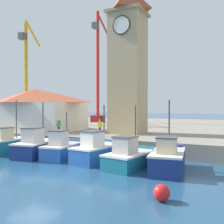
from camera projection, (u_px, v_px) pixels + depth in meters
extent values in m
plane|color=navy|center=(34.00, 174.00, 15.40)|extent=(300.00, 300.00, 0.00)
cube|color=gray|center=(164.00, 129.00, 40.46)|extent=(120.00, 40.00, 1.23)
cube|color=#196B7F|center=(11.00, 146.00, 22.83)|extent=(2.06, 4.42, 1.12)
cube|color=#196B7F|center=(29.00, 136.00, 24.44)|extent=(1.50, 0.72, 0.24)
cube|color=silver|center=(11.00, 139.00, 22.82)|extent=(2.12, 4.48, 0.12)
cube|color=beige|center=(4.00, 134.00, 22.17)|extent=(1.13, 1.37, 0.94)
cube|color=#4C4C51|center=(4.00, 128.00, 22.16)|extent=(1.22, 1.45, 0.08)
cylinder|color=#4C4742|center=(16.00, 119.00, 23.25)|extent=(0.10, 0.10, 3.34)
torus|color=black|center=(7.00, 145.00, 23.50)|extent=(0.16, 0.53, 0.52)
cube|color=navy|center=(39.00, 149.00, 21.37)|extent=(2.72, 5.06, 1.10)
cube|color=navy|center=(53.00, 138.00, 23.41)|extent=(1.75, 0.86, 0.24)
cube|color=silver|center=(39.00, 141.00, 21.36)|extent=(2.78, 5.13, 0.12)
cube|color=beige|center=(33.00, 135.00, 20.55)|extent=(1.40, 1.61, 1.07)
cube|color=#4C4C51|center=(33.00, 128.00, 20.54)|extent=(1.49, 1.71, 0.08)
cylinder|color=#4C4742|center=(43.00, 121.00, 21.90)|extent=(0.10, 0.10, 3.16)
torus|color=black|center=(30.00, 148.00, 21.92)|extent=(0.20, 0.53, 0.52)
cube|color=#2356A8|center=(64.00, 151.00, 20.35)|extent=(2.30, 4.30, 1.00)
cube|color=#2356A8|center=(74.00, 141.00, 22.04)|extent=(1.55, 0.80, 0.24)
cube|color=silver|center=(64.00, 144.00, 20.34)|extent=(2.37, 4.37, 0.12)
cube|color=beige|center=(59.00, 138.00, 19.65)|extent=(1.21, 1.36, 1.03)
cube|color=#4C4C51|center=(59.00, 131.00, 19.64)|extent=(1.30, 1.45, 0.08)
cylinder|color=#4C4742|center=(67.00, 128.00, 20.80)|extent=(0.10, 0.10, 2.40)
torus|color=black|center=(54.00, 150.00, 20.84)|extent=(0.19, 0.53, 0.52)
cube|color=#2356A8|center=(99.00, 154.00, 19.20)|extent=(2.43, 4.82, 1.08)
cube|color=#2356A8|center=(115.00, 142.00, 20.90)|extent=(1.64, 0.80, 0.24)
cube|color=silver|center=(99.00, 146.00, 19.19)|extent=(2.50, 4.88, 0.12)
cube|color=silver|center=(93.00, 139.00, 18.51)|extent=(1.28, 1.52, 1.01)
cube|color=#4C4C51|center=(93.00, 131.00, 18.50)|extent=(1.37, 1.61, 0.08)
cylinder|color=#4C4742|center=(104.00, 124.00, 19.64)|extent=(0.10, 0.10, 2.94)
torus|color=black|center=(91.00, 152.00, 19.96)|extent=(0.18, 0.53, 0.52)
cube|color=#196B7F|center=(131.00, 160.00, 17.21)|extent=(2.56, 4.46, 0.92)
cube|color=#196B7F|center=(145.00, 148.00, 18.72)|extent=(1.73, 0.84, 0.24)
cube|color=silver|center=(131.00, 153.00, 17.20)|extent=(2.63, 4.53, 0.12)
cube|color=#B2ADA3|center=(125.00, 145.00, 16.58)|extent=(1.35, 1.43, 1.01)
cube|color=#4C4C51|center=(125.00, 137.00, 16.57)|extent=(1.44, 1.52, 0.08)
cylinder|color=#4C4742|center=(135.00, 128.00, 17.60)|extent=(0.10, 0.10, 3.09)
torus|color=black|center=(120.00, 158.00, 17.99)|extent=(0.20, 0.53, 0.52)
cube|color=navy|center=(168.00, 162.00, 16.19)|extent=(2.51, 4.62, 1.15)
cube|color=navy|center=(171.00, 146.00, 18.03)|extent=(1.64, 0.84, 0.24)
cube|color=silver|center=(168.00, 152.00, 16.18)|extent=(2.58, 4.69, 0.12)
cube|color=beige|center=(167.00, 145.00, 15.44)|extent=(1.30, 1.47, 0.88)
cube|color=#4C4C51|center=(167.00, 137.00, 15.43)|extent=(1.39, 1.57, 0.08)
cylinder|color=#4C4742|center=(169.00, 125.00, 16.67)|extent=(0.10, 0.10, 3.16)
torus|color=black|center=(152.00, 160.00, 16.70)|extent=(0.20, 0.53, 0.52)
cube|color=tan|center=(128.00, 74.00, 27.28)|extent=(3.23, 3.23, 12.27)
cube|color=#9C865F|center=(128.00, 14.00, 27.16)|extent=(3.73, 3.73, 0.30)
cylinder|color=white|center=(121.00, 25.00, 25.69)|extent=(1.78, 0.12, 1.78)
torus|color=#332D23|center=(121.00, 25.00, 25.66)|extent=(1.90, 0.12, 1.90)
cube|color=silver|center=(35.00, 116.00, 31.92)|extent=(11.28, 6.44, 3.25)
pyramid|color=#B25133|center=(35.00, 96.00, 31.87)|extent=(11.68, 6.84, 1.71)
cube|color=#976E11|center=(26.00, 120.00, 42.49)|extent=(2.00, 2.00, 1.20)
cylinder|color=gold|center=(26.00, 70.00, 42.34)|extent=(0.56, 0.56, 15.05)
cylinder|color=gold|center=(33.00, 34.00, 45.14)|extent=(2.52, 5.76, 2.98)
cube|color=#4C4C4C|center=(22.00, 36.00, 40.97)|extent=(1.00, 1.00, 1.00)
cube|color=maroon|center=(98.00, 119.00, 47.54)|extent=(2.00, 2.00, 1.20)
cylinder|color=red|center=(98.00, 64.00, 47.34)|extent=(0.56, 0.56, 18.78)
cylinder|color=red|center=(104.00, 27.00, 51.17)|extent=(2.08, 8.21, 2.73)
cube|color=#4C4C4C|center=(95.00, 25.00, 45.92)|extent=(1.00, 1.00, 1.00)
sphere|color=red|center=(162.00, 193.00, 10.99)|extent=(0.72, 0.72, 0.72)
cylinder|color=#33333D|center=(100.00, 132.00, 24.12)|extent=(0.22, 0.22, 0.85)
cube|color=gold|center=(100.00, 124.00, 24.10)|extent=(0.34, 0.22, 0.56)
sphere|color=#9E7051|center=(100.00, 120.00, 24.10)|extent=(0.20, 0.20, 0.20)
cylinder|color=#33333D|center=(59.00, 131.00, 25.57)|extent=(0.22, 0.22, 0.85)
cube|color=#338C4C|center=(59.00, 123.00, 25.56)|extent=(0.34, 0.22, 0.56)
sphere|color=tan|center=(59.00, 119.00, 25.55)|extent=(0.20, 0.20, 0.20)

